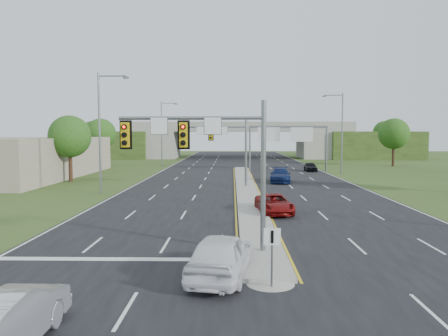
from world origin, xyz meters
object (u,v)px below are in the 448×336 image
(signal_mast_far, at_px, (224,141))
(signal_mast_near, at_px, (213,151))
(sign_gantry, at_px, (287,136))
(overpass, at_px, (238,142))
(car_far_a, at_px, (274,204))
(car_white, at_px, (221,255))
(keep_right_sign, at_px, (272,247))
(car_far_b, at_px, (280,175))
(car_far_c, at_px, (311,167))

(signal_mast_far, bearing_deg, signal_mast_near, -90.00)
(signal_mast_near, bearing_deg, sign_gantry, 78.75)
(overpass, distance_m, car_far_a, 69.77)
(signal_mast_far, height_order, car_white, signal_mast_far)
(car_white, bearing_deg, car_far_a, -93.87)
(signal_mast_far, distance_m, overpass, 55.13)
(signal_mast_near, bearing_deg, car_white, -82.07)
(keep_right_sign, xyz_separation_m, car_far_a, (1.50, 14.83, -0.84))
(sign_gantry, distance_m, car_white, 49.15)
(sign_gantry, xyz_separation_m, car_far_b, (-2.63, -15.13, -4.42))
(keep_right_sign, bearing_deg, signal_mast_near, 116.94)
(signal_mast_near, relative_size, car_far_a, 1.48)
(sign_gantry, xyz_separation_m, car_white, (-8.50, -48.21, -4.36))
(overpass, height_order, car_far_b, overpass)
(overpass, height_order, car_far_c, overpass)
(signal_mast_near, distance_m, signal_mast_far, 25.00)
(signal_mast_near, bearing_deg, car_far_b, 78.06)
(car_far_b, height_order, car_far_c, car_far_b)
(sign_gantry, bearing_deg, car_far_a, -98.52)
(sign_gantry, relative_size, car_far_c, 3.02)
(sign_gantry, relative_size, overpass, 0.14)
(car_white, relative_size, car_far_c, 1.31)
(signal_mast_far, xyz_separation_m, car_far_c, (12.37, 19.52, -4.05))
(keep_right_sign, relative_size, car_white, 0.44)
(sign_gantry, bearing_deg, car_far_b, -99.86)
(signal_mast_far, distance_m, car_far_a, 15.63)
(signal_mast_near, height_order, overpass, overpass)
(car_white, bearing_deg, sign_gantry, -90.15)
(signal_mast_near, xyz_separation_m, car_far_a, (3.76, 10.38, -4.05))
(signal_mast_near, relative_size, car_far_b, 1.27)
(car_far_c, bearing_deg, signal_mast_near, -106.66)
(signal_mast_near, xyz_separation_m, car_far_b, (6.32, 29.86, -3.91))
(sign_gantry, bearing_deg, car_far_c, -7.83)
(signal_mast_near, height_order, keep_right_sign, signal_mast_near)
(car_far_b, relative_size, car_far_c, 1.43)
(signal_mast_near, height_order, signal_mast_far, same)
(signal_mast_far, relative_size, overpass, 0.09)
(car_white, height_order, car_far_b, car_white)
(signal_mast_near, relative_size, sign_gantry, 0.60)
(signal_mast_near, distance_m, car_far_c, 46.39)
(signal_mast_near, distance_m, sign_gantry, 45.88)
(keep_right_sign, height_order, overpass, overpass)
(keep_right_sign, xyz_separation_m, sign_gantry, (6.68, 49.45, 3.72))
(car_far_a, relative_size, car_far_b, 0.86)
(car_white, bearing_deg, car_far_c, -94.18)
(car_far_b, distance_m, car_far_c, 15.86)
(car_far_a, bearing_deg, sign_gantry, 76.07)
(sign_gantry, height_order, car_far_c, sign_gantry)
(keep_right_sign, distance_m, overpass, 84.55)
(car_far_b, bearing_deg, signal_mast_far, -136.53)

